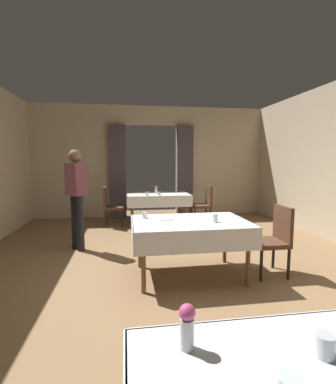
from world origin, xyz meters
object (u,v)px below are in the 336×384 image
at_px(glass_near_b, 325,346).
at_px(person_waiter_by_doorway, 76,191).
at_px(dining_table_mid, 190,227).
at_px(flower_vase_near, 187,325).
at_px(glass_mid_a, 215,218).
at_px(plate_mid_c, 166,219).
at_px(glass_far_b, 159,194).
at_px(chair_far_left, 110,204).
at_px(chair_mid_right, 274,237).
at_px(glass_far_c, 147,193).
at_px(plate_far_d, 137,193).
at_px(glass_mid_b, 145,215).
at_px(flower_vase_far, 156,189).
at_px(dining_table_far, 158,197).
at_px(chair_far_right, 204,203).

relative_size(glass_near_b, person_waiter_by_doorway, 0.05).
xyz_separation_m(dining_table_mid, flower_vase_near, (-0.58, -2.44, 0.19)).
distance_m(glass_mid_a, plate_mid_c, 0.65).
bearing_deg(glass_far_b, chair_far_left, 162.83).
relative_size(dining_table_mid, chair_mid_right, 1.63).
bearing_deg(glass_far_c, chair_far_left, 160.45).
distance_m(chair_far_left, plate_far_d, 0.72).
xyz_separation_m(chair_far_left, glass_mid_b, (0.61, -2.82, 0.27)).
bearing_deg(glass_far_b, plate_mid_c, -94.83).
distance_m(plate_far_d, person_waiter_by_doorway, 2.24).
distance_m(flower_vase_far, glass_far_b, 0.39).
relative_size(dining_table_far, chair_far_right, 1.59).
xyz_separation_m(dining_table_far, glass_far_c, (-0.29, -0.26, 0.13)).
relative_size(chair_mid_right, glass_mid_b, 11.58).
distance_m(dining_table_far, person_waiter_by_doorway, 2.34).
bearing_deg(glass_mid_b, dining_table_far, 79.58).
xyz_separation_m(chair_mid_right, chair_far_right, (-0.08, 3.11, 0.00)).
distance_m(dining_table_mid, chair_far_right, 3.18).
height_order(dining_table_far, glass_mid_b, glass_mid_b).
xyz_separation_m(chair_far_left, plate_mid_c, (0.89, -2.96, 0.24)).
bearing_deg(glass_near_b, glass_far_b, 90.34).
relative_size(chair_mid_right, person_waiter_by_doorway, 0.54).
distance_m(glass_far_b, glass_far_c, 0.28).
xyz_separation_m(flower_vase_near, glass_near_b, (0.54, -0.13, -0.06)).
relative_size(dining_table_mid, glass_far_c, 18.36).
height_order(glass_far_b, person_waiter_by_doorway, person_waiter_by_doorway).
xyz_separation_m(chair_far_right, person_waiter_by_doorway, (-2.72, -1.64, 0.51)).
xyz_separation_m(chair_far_left, glass_near_b, (1.14, -5.64, 0.28)).
bearing_deg(plate_mid_c, chair_mid_right, -8.88).
xyz_separation_m(dining_table_mid, glass_mid_b, (-0.58, 0.25, 0.13)).
distance_m(glass_far_c, plate_far_d, 0.56).
xyz_separation_m(chair_mid_right, chair_far_left, (-2.33, 3.18, 0.00)).
bearing_deg(person_waiter_by_doorway, dining_table_mid, -39.44).
height_order(chair_far_right, flower_vase_far, chair_far_right).
height_order(plate_mid_c, glass_far_b, glass_far_b).
bearing_deg(glass_mid_a, glass_near_b, -98.14).
xyz_separation_m(glass_near_b, flower_vase_far, (-0.05, 5.69, 0.05)).
bearing_deg(dining_table_mid, glass_near_b, -91.07).
relative_size(chair_far_left, plate_far_d, 4.74).
relative_size(glass_near_b, glass_mid_a, 0.90).
height_order(dining_table_mid, flower_vase_near, flower_vase_near).
height_order(dining_table_mid, glass_far_b, glass_far_b).
bearing_deg(dining_table_far, glass_far_b, -92.97).
bearing_deg(plate_far_d, glass_mid_b, -90.45).
height_order(chair_far_right, glass_far_b, chair_far_right).
bearing_deg(glass_mid_a, glass_far_c, 102.59).
bearing_deg(chair_mid_right, chair_far_right, 91.49).
bearing_deg(glass_far_c, glass_mid_a, -77.41).
bearing_deg(dining_table_far, person_waiter_by_doorway, -133.50).
bearing_deg(flower_vase_far, chair_far_right, -5.83).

